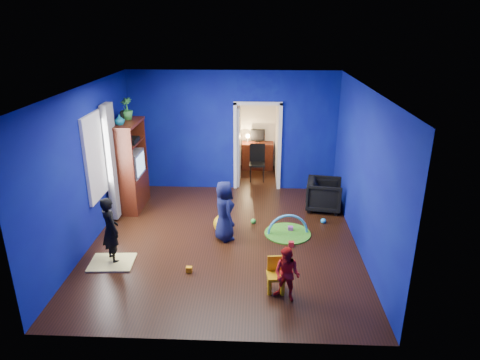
{
  "coord_description": "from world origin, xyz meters",
  "views": [
    {
      "loc": [
        0.62,
        -7.28,
        4.0
      ],
      "look_at": [
        0.28,
        0.4,
        1.09
      ],
      "focal_mm": 32.0,
      "sensor_mm": 36.0,
      "label": 1
    }
  ],
  "objects_px": {
    "armchair": "(324,195)",
    "study_desk": "(257,156)",
    "folding_chair": "(257,164)",
    "crt_tv": "(130,164)",
    "hopper_ball": "(223,224)",
    "kid_chair": "(276,277)",
    "child_black": "(110,230)",
    "child_navy": "(224,211)",
    "play_mat": "(288,233)",
    "vase": "(119,120)",
    "toddler_red": "(287,274)",
    "tv_armoire": "(129,166)"
  },
  "relations": [
    {
      "from": "child_navy",
      "to": "crt_tv",
      "type": "xyz_separation_m",
      "value": [
        -2.18,
        1.42,
        0.43
      ]
    },
    {
      "from": "crt_tv",
      "to": "toddler_red",
      "type": "bearing_deg",
      "value": -45.24
    },
    {
      "from": "study_desk",
      "to": "folding_chair",
      "type": "xyz_separation_m",
      "value": [
        0.0,
        -0.96,
        0.09
      ]
    },
    {
      "from": "child_navy",
      "to": "study_desk",
      "type": "height_order",
      "value": "child_navy"
    },
    {
      "from": "child_black",
      "to": "vase",
      "type": "distance_m",
      "value": 2.51
    },
    {
      "from": "tv_armoire",
      "to": "folding_chair",
      "type": "relative_size",
      "value": 2.13
    },
    {
      "from": "armchair",
      "to": "play_mat",
      "type": "distance_m",
      "value": 1.54
    },
    {
      "from": "hopper_ball",
      "to": "kid_chair",
      "type": "xyz_separation_m",
      "value": [
        0.98,
        -1.91,
        0.06
      ]
    },
    {
      "from": "toddler_red",
      "to": "tv_armoire",
      "type": "height_order",
      "value": "tv_armoire"
    },
    {
      "from": "kid_chair",
      "to": "hopper_ball",
      "type": "bearing_deg",
      "value": 111.07
    },
    {
      "from": "tv_armoire",
      "to": "hopper_ball",
      "type": "xyz_separation_m",
      "value": [
        2.17,
        -1.17,
        -0.79
      ]
    },
    {
      "from": "kid_chair",
      "to": "study_desk",
      "type": "distance_m",
      "value": 5.87
    },
    {
      "from": "child_navy",
      "to": "kid_chair",
      "type": "bearing_deg",
      "value": -176.36
    },
    {
      "from": "crt_tv",
      "to": "study_desk",
      "type": "height_order",
      "value": "crt_tv"
    },
    {
      "from": "armchair",
      "to": "play_mat",
      "type": "height_order",
      "value": "armchair"
    },
    {
      "from": "child_navy",
      "to": "play_mat",
      "type": "height_order",
      "value": "child_navy"
    },
    {
      "from": "toddler_red",
      "to": "study_desk",
      "type": "distance_m",
      "value": 6.08
    },
    {
      "from": "folding_chair",
      "to": "vase",
      "type": "bearing_deg",
      "value": -143.17
    },
    {
      "from": "toddler_red",
      "to": "play_mat",
      "type": "bearing_deg",
      "value": 113.72
    },
    {
      "from": "vase",
      "to": "crt_tv",
      "type": "xyz_separation_m",
      "value": [
        0.04,
        0.3,
        -1.05
      ]
    },
    {
      "from": "armchair",
      "to": "child_navy",
      "type": "height_order",
      "value": "child_navy"
    },
    {
      "from": "tv_armoire",
      "to": "folding_chair",
      "type": "height_order",
      "value": "tv_armoire"
    },
    {
      "from": "play_mat",
      "to": "vase",
      "type": "bearing_deg",
      "value": 165.65
    },
    {
      "from": "toddler_red",
      "to": "tv_armoire",
      "type": "xyz_separation_m",
      "value": [
        -3.3,
        3.29,
        0.55
      ]
    },
    {
      "from": "child_navy",
      "to": "folding_chair",
      "type": "relative_size",
      "value": 1.28
    },
    {
      "from": "armchair",
      "to": "child_black",
      "type": "height_order",
      "value": "child_black"
    },
    {
      "from": "vase",
      "to": "tv_armoire",
      "type": "xyz_separation_m",
      "value": [
        0.0,
        0.3,
        -1.09
      ]
    },
    {
      "from": "vase",
      "to": "tv_armoire",
      "type": "height_order",
      "value": "vase"
    },
    {
      "from": "crt_tv",
      "to": "kid_chair",
      "type": "bearing_deg",
      "value": -44.79
    },
    {
      "from": "study_desk",
      "to": "play_mat",
      "type": "bearing_deg",
      "value": -80.97
    },
    {
      "from": "toddler_red",
      "to": "kid_chair",
      "type": "xyz_separation_m",
      "value": [
        -0.15,
        0.2,
        -0.18
      ]
    },
    {
      "from": "child_black",
      "to": "hopper_ball",
      "type": "bearing_deg",
      "value": -99.77
    },
    {
      "from": "armchair",
      "to": "vase",
      "type": "bearing_deg",
      "value": 103.91
    },
    {
      "from": "kid_chair",
      "to": "folding_chair",
      "type": "bearing_deg",
      "value": 87.7
    },
    {
      "from": "child_navy",
      "to": "study_desk",
      "type": "distance_m",
      "value": 4.25
    },
    {
      "from": "folding_chair",
      "to": "study_desk",
      "type": "bearing_deg",
      "value": 90.0
    },
    {
      "from": "armchair",
      "to": "folding_chair",
      "type": "bearing_deg",
      "value": 49.67
    },
    {
      "from": "crt_tv",
      "to": "study_desk",
      "type": "relative_size",
      "value": 0.8
    },
    {
      "from": "child_navy",
      "to": "vase",
      "type": "xyz_separation_m",
      "value": [
        -2.22,
        1.12,
        1.48
      ]
    },
    {
      "from": "armchair",
      "to": "toddler_red",
      "type": "height_order",
      "value": "toddler_red"
    },
    {
      "from": "crt_tv",
      "to": "armchair",
      "type": "bearing_deg",
      "value": 0.6
    },
    {
      "from": "crt_tv",
      "to": "study_desk",
      "type": "bearing_deg",
      "value": 44.92
    },
    {
      "from": "vase",
      "to": "hopper_ball",
      "type": "distance_m",
      "value": 3.0
    },
    {
      "from": "child_navy",
      "to": "tv_armoire",
      "type": "xyz_separation_m",
      "value": [
        -2.22,
        1.42,
        0.39
      ]
    },
    {
      "from": "armchair",
      "to": "study_desk",
      "type": "distance_m",
      "value": 3.11
    },
    {
      "from": "hopper_ball",
      "to": "kid_chair",
      "type": "distance_m",
      "value": 2.15
    },
    {
      "from": "armchair",
      "to": "vase",
      "type": "xyz_separation_m",
      "value": [
        -4.32,
        -0.35,
        1.72
      ]
    },
    {
      "from": "toddler_red",
      "to": "crt_tv",
      "type": "bearing_deg",
      "value": 162.56
    },
    {
      "from": "child_black",
      "to": "crt_tv",
      "type": "height_order",
      "value": "crt_tv"
    },
    {
      "from": "vase",
      "to": "crt_tv",
      "type": "bearing_deg",
      "value": 82.41
    }
  ]
}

